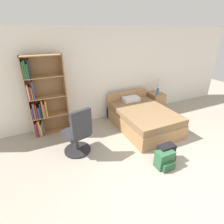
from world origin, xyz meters
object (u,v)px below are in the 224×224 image
(nightstand, at_px, (156,102))
(backpack_black, at_px, (166,154))
(office_chair, at_px, (78,135))
(bookshelf, at_px, (42,100))
(water_bottle, at_px, (158,92))
(table_lamp, at_px, (158,81))
(backpack_green, at_px, (165,160))
(bed, at_px, (142,118))

(nightstand, bearing_deg, backpack_black, -123.00)
(office_chair, bearing_deg, bookshelf, 114.66)
(nightstand, distance_m, water_bottle, 0.43)
(table_lamp, height_order, water_bottle, table_lamp)
(table_lamp, bearing_deg, nightstand, 37.50)
(table_lamp, height_order, backpack_green, table_lamp)
(office_chair, height_order, backpack_green, office_chair)
(nightstand, bearing_deg, backpack_green, -123.93)
(water_bottle, bearing_deg, bookshelf, 177.17)
(office_chair, height_order, table_lamp, table_lamp)
(nightstand, relative_size, water_bottle, 2.86)
(bed, relative_size, backpack_black, 4.79)
(bed, bearing_deg, nightstand, 35.16)
(table_lamp, xyz_separation_m, backpack_green, (-1.52, -2.27, -0.85))
(office_chair, xyz_separation_m, backpack_green, (1.42, -1.15, -0.31))
(backpack_black, bearing_deg, water_bottle, 57.05)
(bed, bearing_deg, backpack_green, -107.47)
(water_bottle, distance_m, backpack_black, 2.49)
(backpack_black, bearing_deg, nightstand, 57.00)
(table_lamp, distance_m, water_bottle, 0.34)
(backpack_black, bearing_deg, bed, 75.90)
(office_chair, relative_size, water_bottle, 5.24)
(bookshelf, distance_m, backpack_black, 3.14)
(bed, xyz_separation_m, table_lamp, (1.04, 0.73, 0.74))
(water_bottle, relative_size, backpack_black, 0.54)
(backpack_green, bearing_deg, table_lamp, 56.11)
(water_bottle, bearing_deg, backpack_green, -123.93)
(table_lamp, bearing_deg, bed, -144.85)
(bookshelf, xyz_separation_m, backpack_green, (1.96, -2.32, -0.78))
(water_bottle, distance_m, backpack_green, 2.65)
(water_bottle, xyz_separation_m, backpack_black, (-1.32, -2.04, -0.52))
(nightstand, xyz_separation_m, backpack_black, (-1.40, -2.16, -0.12))
(bookshelf, distance_m, backpack_green, 3.14)
(backpack_black, height_order, backpack_green, backpack_black)
(office_chair, xyz_separation_m, backpack_black, (1.55, -1.04, -0.29))
(water_bottle, height_order, backpack_black, water_bottle)
(office_chair, distance_m, table_lamp, 3.20)
(bookshelf, bearing_deg, nightstand, -0.84)
(backpack_black, bearing_deg, backpack_green, -138.35)
(table_lamp, bearing_deg, bookshelf, 179.10)
(backpack_green, bearing_deg, backpack_black, 41.65)
(nightstand, xyz_separation_m, backpack_green, (-1.53, -2.27, -0.13))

